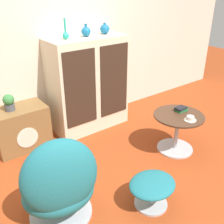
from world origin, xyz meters
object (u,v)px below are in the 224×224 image
at_px(sideboard, 88,84).
at_px(teacup, 190,119).
at_px(tv_console, 21,128).
at_px(egg_chair, 60,185).
at_px(vase_inner_right, 105,29).
at_px(vase_leftmost, 66,34).
at_px(coffee_table, 177,129).
at_px(book_stack, 181,109).
at_px(ottoman, 152,187).
at_px(vase_inner_left, 86,31).
at_px(potted_plant, 9,102).

bearing_deg(sideboard, teacup, -69.19).
relative_size(tv_console, egg_chair, 0.76).
xyz_separation_m(egg_chair, vase_inner_right, (1.32, 1.21, 0.90)).
bearing_deg(vase_leftmost, egg_chair, -122.79).
height_order(egg_chair, coffee_table, egg_chair).
height_order(egg_chair, teacup, egg_chair).
bearing_deg(coffee_table, book_stack, 29.51).
relative_size(egg_chair, vase_leftmost, 3.51).
xyz_separation_m(vase_leftmost, vase_inner_right, (0.54, 0.00, 0.01)).
xyz_separation_m(ottoman, teacup, (0.83, 0.29, 0.27)).
xyz_separation_m(tv_console, vase_leftmost, (0.65, -0.04, 1.00)).
bearing_deg(book_stack, ottoman, -151.85).
bearing_deg(egg_chair, sideboard, 49.11).
height_order(vase_leftmost, vase_inner_right, vase_leftmost).
xyz_separation_m(tv_console, vase_inner_left, (0.92, -0.04, 1.00)).
bearing_deg(potted_plant, vase_leftmost, -2.93).
bearing_deg(tv_console, coffee_table, -39.20).
height_order(coffee_table, potted_plant, potted_plant).
relative_size(egg_chair, coffee_table, 1.42).
xyz_separation_m(egg_chair, potted_plant, (0.05, 1.25, 0.25)).
height_order(tv_console, egg_chair, egg_chair).
height_order(teacup, book_stack, teacup).
height_order(sideboard, vase_inner_right, vase_inner_right).
xyz_separation_m(coffee_table, potted_plant, (-1.48, 1.14, 0.32)).
relative_size(ottoman, teacup, 3.26).
height_order(ottoman, vase_inner_left, vase_inner_left).
relative_size(ottoman, vase_inner_left, 2.91).
bearing_deg(sideboard, ottoman, -102.95).
xyz_separation_m(ottoman, vase_leftmost, (0.09, 1.55, 1.05)).
height_order(ottoman, vase_leftmost, vase_leftmost).
bearing_deg(tv_console, egg_chair, -95.91).
xyz_separation_m(sideboard, potted_plant, (-1.00, 0.04, 0.00)).
bearing_deg(book_stack, potted_plant, 145.43).
relative_size(vase_leftmost, vase_inner_right, 1.68).
relative_size(tv_console, vase_inner_right, 4.47).
xyz_separation_m(vase_leftmost, potted_plant, (-0.73, 0.04, -0.65)).
height_order(egg_chair, vase_inner_left, vase_inner_left).
bearing_deg(egg_chair, teacup, -1.72).
xyz_separation_m(sideboard, ottoman, (-0.36, -1.54, -0.40)).
height_order(ottoman, vase_inner_right, vase_inner_right).
xyz_separation_m(ottoman, vase_inner_right, (0.63, 1.55, 1.06)).
relative_size(tv_console, vase_leftmost, 2.66).
bearing_deg(sideboard, egg_chair, -130.89).
bearing_deg(coffee_table, vase_inner_right, 100.61).
xyz_separation_m(tv_console, vase_inner_right, (1.19, -0.04, 1.00)).
distance_m(ottoman, teacup, 0.92).
xyz_separation_m(tv_console, ottoman, (0.56, -1.58, -0.05)).
distance_m(egg_chair, teacup, 1.53).
relative_size(potted_plant, teacup, 1.43).
relative_size(vase_inner_right, teacup, 1.04).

